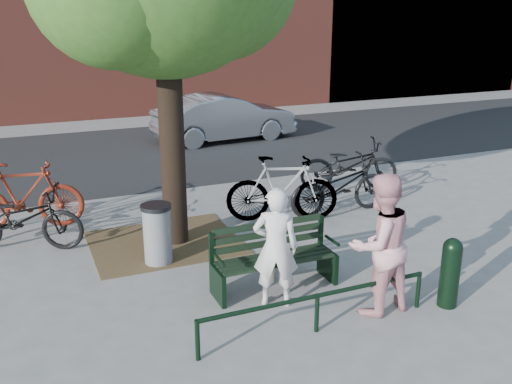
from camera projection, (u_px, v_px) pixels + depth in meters
name	position (u px, v px, depth m)	size (l,w,h in m)	color
ground	(275.00, 289.00, 7.98)	(90.00, 90.00, 0.00)	gray
dirt_pit	(165.00, 242.00, 9.52)	(2.40, 2.00, 0.02)	brown
road	(142.00, 153.00, 15.41)	(40.00, 7.00, 0.01)	black
park_bench	(273.00, 255.00, 7.90)	(1.74, 0.54, 0.97)	black
guard_railing	(317.00, 302.00, 6.80)	(3.06, 0.06, 0.51)	black
person_left	(276.00, 247.00, 7.33)	(0.59, 0.39, 1.62)	beige
person_right	(379.00, 245.00, 7.13)	(0.90, 0.70, 1.84)	pink
bollard	(450.00, 270.00, 7.38)	(0.25, 0.25, 0.95)	black
litter_bin	(157.00, 234.00, 8.64)	(0.46, 0.46, 0.95)	gray
bicycle_a	(21.00, 219.00, 9.14)	(0.70, 2.00, 1.05)	black
bicycle_b	(23.00, 196.00, 9.95)	(0.58, 2.05, 1.23)	#631B0E
bicycle_c	(340.00, 186.00, 10.76)	(0.73, 2.08, 1.09)	black
bicycle_d	(282.00, 189.00, 10.36)	(0.58, 2.04, 1.23)	gray
bicycle_e	(349.00, 165.00, 12.15)	(0.73, 2.10, 1.11)	black
parked_car	(225.00, 118.00, 16.70)	(1.45, 4.16, 1.37)	gray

